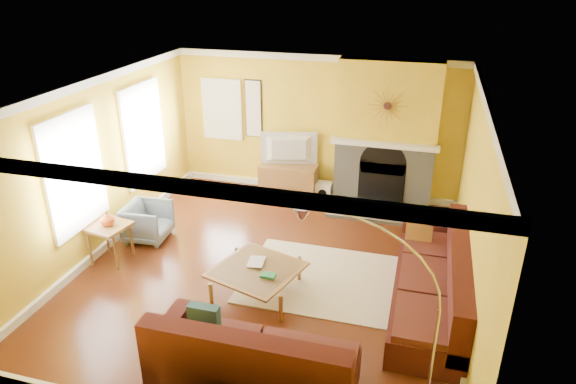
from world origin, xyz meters
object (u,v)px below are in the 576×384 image
(side_table, at_px, (111,243))
(media_console, at_px, (289,180))
(arc_lamp, at_px, (372,319))
(sectional_sofa, at_px, (332,283))
(armchair, at_px, (148,222))
(coffee_table, at_px, (257,281))

(side_table, bearing_deg, media_console, 57.58)
(arc_lamp, bearing_deg, media_console, 113.99)
(media_console, bearing_deg, sectional_sofa, -66.10)
(media_console, relative_size, side_table, 1.83)
(media_console, xyz_separation_m, arc_lamp, (2.18, -4.90, 0.80))
(arc_lamp, bearing_deg, side_table, 156.53)
(media_console, distance_m, armchair, 2.94)
(armchair, height_order, side_table, armchair)
(sectional_sofa, xyz_separation_m, media_console, (-1.54, 3.47, -0.14))
(media_console, bearing_deg, side_table, -122.42)
(coffee_table, bearing_deg, media_console, 98.02)
(arc_lamp, bearing_deg, armchair, 147.06)
(sectional_sofa, distance_m, armchair, 3.49)
(coffee_table, bearing_deg, sectional_sofa, -6.81)
(armchair, bearing_deg, sectional_sofa, -112.70)
(sectional_sofa, distance_m, coffee_table, 1.10)
(armchair, distance_m, side_table, 0.78)
(sectional_sofa, xyz_separation_m, coffee_table, (-1.07, 0.13, -0.24))
(coffee_table, xyz_separation_m, media_console, (-0.47, 3.35, 0.10))
(armchair, height_order, arc_lamp, arc_lamp)
(sectional_sofa, relative_size, armchair, 5.52)
(media_console, height_order, side_table, media_console)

